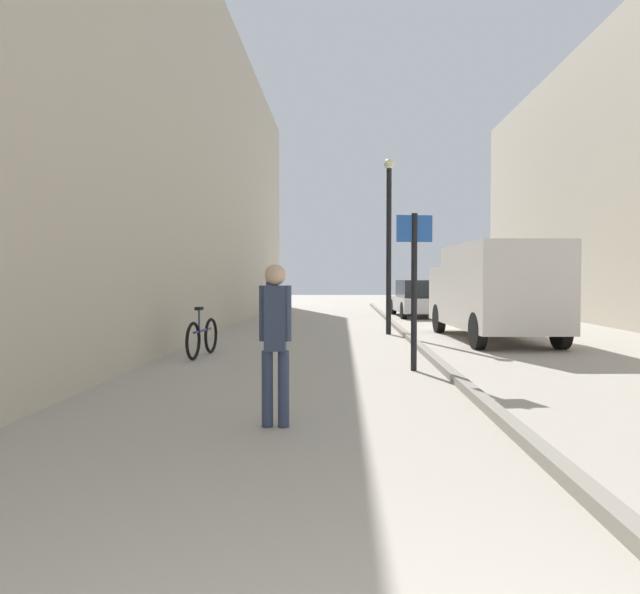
# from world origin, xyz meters

# --- Properties ---
(ground_plane) EXTENTS (80.00, 80.00, 0.00)m
(ground_plane) POSITION_xyz_m (0.00, 12.00, 0.00)
(ground_plane) COLOR #A8A093
(building_facade_left) EXTENTS (2.31, 40.00, 9.79)m
(building_facade_left) POSITION_xyz_m (-4.76, 12.00, 4.90)
(building_facade_left) COLOR #BCB29E
(building_facade_left) RESTS_ON ground_plane
(kerb_strip) EXTENTS (0.16, 40.00, 0.12)m
(kerb_strip) POSITION_xyz_m (1.58, 12.00, 0.06)
(kerb_strip) COLOR gray
(kerb_strip) RESTS_ON ground_plane
(pedestrian_main_foreground) EXTENTS (0.33, 0.22, 1.68)m
(pedestrian_main_foreground) POSITION_xyz_m (-0.80, 4.88, 0.97)
(pedestrian_main_foreground) COLOR #2D3851
(pedestrian_main_foreground) RESTS_ON ground_plane
(pedestrian_mid_block) EXTENTS (0.35, 0.28, 1.85)m
(pedestrian_mid_block) POSITION_xyz_m (-2.36, 17.72, 1.07)
(pedestrian_mid_block) COLOR black
(pedestrian_mid_block) RESTS_ON ground_plane
(delivery_van) EXTENTS (2.26, 5.61, 2.34)m
(delivery_van) POSITION_xyz_m (3.63, 13.55, 1.26)
(delivery_van) COLOR silver
(delivery_van) RESTS_ON ground_plane
(parked_car) EXTENTS (2.00, 4.28, 1.45)m
(parked_car) POSITION_xyz_m (2.98, 22.40, 0.71)
(parked_car) COLOR #B7B7BC
(parked_car) RESTS_ON ground_plane
(street_sign_post) EXTENTS (0.60, 0.11, 2.60)m
(street_sign_post) POSITION_xyz_m (1.08, 8.63, 1.55)
(street_sign_post) COLOR black
(street_sign_post) RESTS_ON ground_plane
(lamp_post) EXTENTS (0.28, 0.28, 4.76)m
(lamp_post) POSITION_xyz_m (1.17, 14.92, 2.72)
(lamp_post) COLOR black
(lamp_post) RESTS_ON ground_plane
(bicycle_leaning) EXTENTS (0.23, 1.77, 0.98)m
(bicycle_leaning) POSITION_xyz_m (-2.83, 10.23, 0.38)
(bicycle_leaning) COLOR black
(bicycle_leaning) RESTS_ON ground_plane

